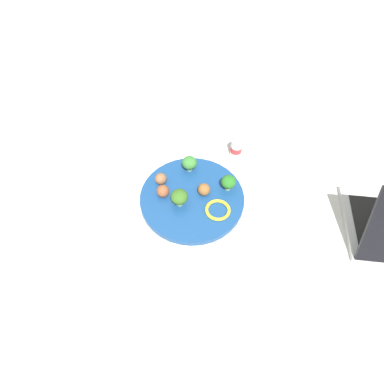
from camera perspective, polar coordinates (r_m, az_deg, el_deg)
ground_plane at (r=0.93m, az=-0.00°, el=-1.34°), size 4.00×4.00×0.00m
plate at (r=0.92m, az=-0.00°, el=-1.05°), size 0.28×0.28×0.02m
broccoli_floret_back_left at (r=0.88m, az=-2.13°, el=-0.84°), size 0.05×0.05×0.05m
broccoli_floret_center at (r=0.96m, az=-0.43°, el=4.84°), size 0.04×0.04×0.05m
broccoli_floret_mid_right at (r=0.91m, az=6.10°, el=1.65°), size 0.04×0.04×0.05m
meatball_far_rim at (r=0.91m, az=2.01°, el=0.44°), size 0.03×0.03×0.03m
meatball_back_left at (r=0.94m, az=-5.21°, el=2.21°), size 0.03×0.03×0.03m
meatball_back_right at (r=0.91m, az=-4.86°, el=0.16°), size 0.03×0.03×0.03m
pepper_ring_mid_left at (r=0.89m, az=4.37°, el=-2.92°), size 0.07×0.07×0.01m
napkin at (r=0.85m, az=-11.78°, el=-11.12°), size 0.18×0.13×0.01m
fork at (r=0.84m, az=-11.35°, el=-12.08°), size 0.12×0.02×0.01m
knife at (r=0.85m, az=-12.99°, el=-10.60°), size 0.15×0.02×0.01m
yogurt_bottle at (r=1.02m, az=7.38°, el=7.32°), size 0.03×0.03×0.07m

